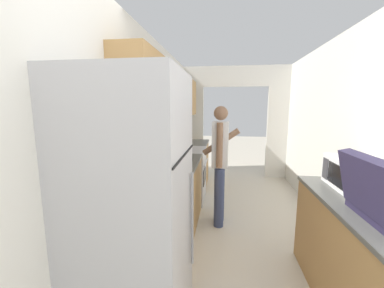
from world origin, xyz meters
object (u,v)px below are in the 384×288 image
at_px(refrigerator, 133,212).
at_px(range_oven, 187,174).
at_px(microwave, 358,174).
at_px(person, 220,163).

xyz_separation_m(refrigerator, range_oven, (-0.04, 2.50, -0.46)).
relative_size(refrigerator, range_oven, 1.78).
distance_m(range_oven, microwave, 2.57).
distance_m(person, microwave, 1.54).
height_order(refrigerator, person, refrigerator).
height_order(range_oven, person, person).
bearing_deg(person, range_oven, 38.29).
height_order(refrigerator, range_oven, refrigerator).
relative_size(refrigerator, person, 1.13).
xyz_separation_m(range_oven, microwave, (1.81, -1.74, 0.57)).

